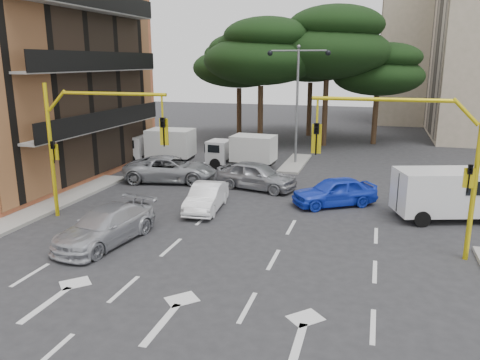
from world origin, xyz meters
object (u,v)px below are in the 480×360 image
Objects in this scene: signal_mast_left at (84,133)px; box_truck_b at (242,152)px; car_white_hatch at (206,197)px; car_silver_cross_a at (171,169)px; box_truck_a at (158,147)px; van_white at (449,194)px; car_silver_cross_b at (256,175)px; signal_mast_right at (422,150)px; street_lamp_center at (298,84)px; car_silver_wagon at (106,226)px; car_blue_compact at (334,191)px.

signal_mast_left is 1.32× the size of box_truck_b.
car_silver_cross_a is (-3.93, 4.55, 0.11)m from car_white_hatch.
signal_mast_left is 11.90m from box_truck_a.
box_truck_a is at bearing 96.85° from box_truck_b.
box_truck_b is at bearing 72.90° from signal_mast_left.
signal_mast_left reaches higher than van_white.
car_white_hatch is 10.98m from van_white.
car_silver_cross_b is 9.10m from box_truck_a.
car_silver_cross_a is at bearing 150.80° from signal_mast_right.
van_white is at bearing 69.62° from signal_mast_right.
street_lamp_center reaches higher than box_truck_a.
car_silver_wagon is at bearing -168.86° from signal_mast_right.
car_white_hatch is at bearing 163.28° from signal_mast_right.
signal_mast_left is (-13.61, 0.00, 0.00)m from signal_mast_right.
signal_mast_left is 1.12× the size of car_silver_cross_a.
box_truck_a is (-15.80, 11.38, -2.66)m from signal_mast_right.
car_blue_compact is 0.91× the size of box_truck_b.
car_blue_compact is at bearing -131.48° from box_truck_b.
box_truck_b is (-3.19, -2.25, -4.31)m from street_lamp_center.
box_truck_b is at bearing 90.22° from car_white_hatch.
box_truck_a is at bearing 116.51° from car_silver_wagon.
van_white is at bearing -115.11° from box_truck_a.
box_truck_b is (-9.99, 11.76, -2.77)m from signal_mast_right.
signal_mast_left is 7.96m from car_silver_cross_a.
car_silver_cross_b is at bearing 137.65° from signal_mast_right.
street_lamp_center reaches higher than signal_mast_left.
signal_mast_left is 0.77× the size of street_lamp_center.
signal_mast_right is 1.56× the size of car_white_hatch.
car_silver_cross_b is at bearing -145.01° from car_blue_compact.
box_truck_b reaches higher than car_white_hatch.
van_white reaches higher than car_silver_cross_a.
car_blue_compact is at bearing 122.79° from signal_mast_right.
car_white_hatch is 6.01m from car_silver_cross_a.
street_lamp_center reaches higher than car_silver_cross_a.
car_silver_wagon is at bearing -105.89° from street_lamp_center.
signal_mast_left reaches higher than car_silver_cross_b.
street_lamp_center reaches higher than car_silver_wagon.
car_silver_wagon reaches higher than car_white_hatch.
box_truck_a is at bearing 122.40° from car_white_hatch.
van_white is (8.50, -9.44, -4.28)m from street_lamp_center.
box_truck_b is at bearing 130.35° from signal_mast_right.
box_truck_a is (-6.69, 8.65, 0.59)m from car_white_hatch.
box_truck_b is (-11.69, 7.20, -0.03)m from van_white.
car_silver_wagon is 1.04× the size of box_truck_b.
street_lamp_center is at bearing -54.20° from car_silver_cross_a.
signal_mast_right is at bearing -119.91° from car_silver_cross_b.
car_white_hatch is (-9.12, 2.74, -3.25)m from signal_mast_right.
box_truck_b reaches higher than car_silver_wagon.
car_silver_wagon is (-8.08, -7.46, -0.02)m from car_blue_compact.
signal_mast_right is 15.27m from car_silver_cross_a.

